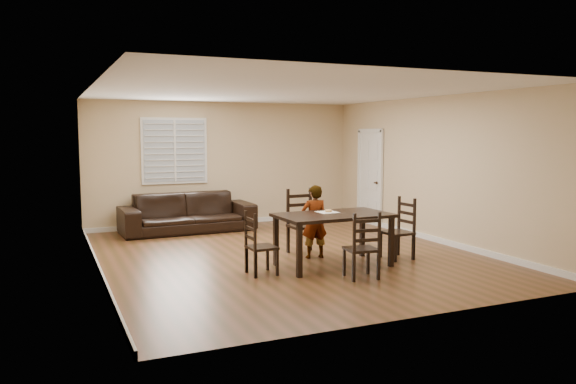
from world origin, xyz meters
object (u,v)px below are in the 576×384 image
object	(u,v)px
dining_table	(333,219)
child	(314,222)
chair_left	(255,246)
sofa	(188,213)
chair_far	(365,249)
donut	(329,210)
chair_near	(301,224)
chair_right	(403,231)

from	to	relation	value
dining_table	child	xyz separation A→B (m)	(-0.02, 0.62, -0.12)
chair_left	sofa	size ratio (longest dim) A/B	0.34
dining_table	chair_far	size ratio (longest dim) A/B	1.84
donut	child	bearing A→B (deg)	94.47
chair_near	chair_far	xyz separation A→B (m)	(0.04, -2.00, -0.06)
dining_table	chair_far	xyz separation A→B (m)	(0.01, -0.90, -0.29)
chair_far	sofa	xyz separation A→B (m)	(-1.33, 4.75, -0.04)
chair_left	donut	size ratio (longest dim) A/B	8.04
child	sofa	world-z (taller)	child
chair_near	sofa	xyz separation A→B (m)	(-1.29, 2.76, -0.10)
sofa	chair_near	bearing A→B (deg)	-66.89
chair_far	chair_right	world-z (taller)	chair_right
child	dining_table	bearing A→B (deg)	98.45
child	chair_far	bearing A→B (deg)	97.78
chair_right	donut	xyz separation A→B (m)	(-1.28, 0.15, 0.38)
dining_table	chair_far	bearing A→B (deg)	-91.13
chair_near	donut	distance (m)	0.97
child	donut	xyz separation A→B (m)	(0.03, -0.43, 0.24)
dining_table	chair_left	size ratio (longest dim) A/B	1.91
chair_left	donut	distance (m)	1.39
donut	chair_right	bearing A→B (deg)	-6.78
chair_far	donut	distance (m)	1.16
chair_right	chair_near	bearing A→B (deg)	-132.25
chair_far	donut	xyz separation A→B (m)	(0.01, 1.09, 0.40)
child	sofa	bearing A→B (deg)	-61.15
child	chair_left	bearing A→B (deg)	34.18
chair_far	chair_right	xyz separation A→B (m)	(1.29, 0.94, 0.02)
chair_near	child	distance (m)	0.49
chair_left	child	bearing A→B (deg)	-64.13
dining_table	chair_far	world-z (taller)	chair_far
dining_table	chair_near	xyz separation A→B (m)	(-0.03, 1.10, -0.22)
dining_table	chair_right	bearing A→B (deg)	0.20
chair_left	chair_far	bearing A→B (deg)	-125.02
sofa	donut	bearing A→B (deg)	-71.92
chair_near	chair_right	bearing A→B (deg)	-39.97
chair_left	chair_right	size ratio (longest dim) A/B	0.92
chair_right	sofa	xyz separation A→B (m)	(-2.62, 3.81, -0.06)
chair_right	sofa	size ratio (longest dim) A/B	0.37
dining_table	donut	size ratio (longest dim) A/B	15.36
chair_far	donut	size ratio (longest dim) A/B	8.34
chair_left	chair_right	xyz separation A→B (m)	(2.59, 0.08, 0.04)
chair_far	chair_right	size ratio (longest dim) A/B	0.96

